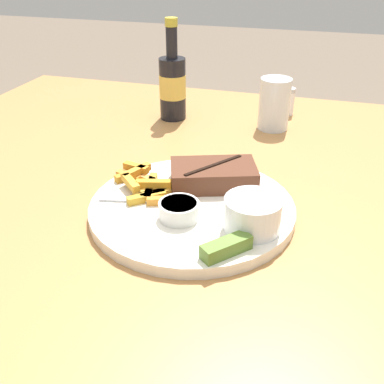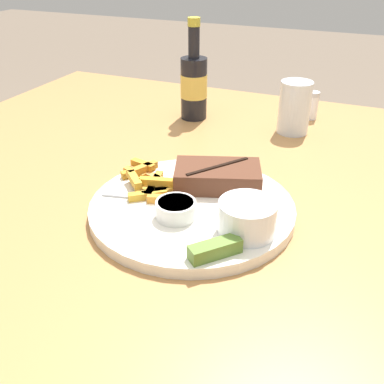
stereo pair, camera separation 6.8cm
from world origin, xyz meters
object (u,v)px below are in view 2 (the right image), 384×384
object	(u,v)px
pickle_spear	(215,249)
drinking_glass	(295,107)
beer_bottle	(194,84)
steak_portion	(218,176)
salt_shaker	(312,105)
coleslaw_cup	(247,216)
dipping_sauce_cup	(176,209)
fork_utensil	(140,197)
dinner_plate	(192,208)

from	to	relation	value
pickle_spear	drinking_glass	world-z (taller)	drinking_glass
pickle_spear	beer_bottle	world-z (taller)	beer_bottle
steak_portion	salt_shaker	distance (m)	0.43
coleslaw_cup	dipping_sauce_cup	bearing A→B (deg)	-178.35
fork_utensil	steak_portion	bearing A→B (deg)	28.82
steak_portion	fork_utensil	world-z (taller)	steak_portion
fork_utensil	beer_bottle	world-z (taller)	beer_bottle
beer_bottle	fork_utensil	bearing A→B (deg)	-79.02
beer_bottle	dinner_plate	bearing A→B (deg)	-67.60
coleslaw_cup	dipping_sauce_cup	xyz separation A→B (m)	(-0.11, -0.00, -0.01)
dinner_plate	pickle_spear	xyz separation A→B (m)	(0.08, -0.11, 0.02)
coleslaw_cup	salt_shaker	size ratio (longest dim) A/B	1.24
beer_bottle	salt_shaker	world-z (taller)	beer_bottle
fork_utensil	beer_bottle	size ratio (longest dim) A/B	0.59
fork_utensil	pickle_spear	bearing A→B (deg)	-41.57
coleslaw_cup	salt_shaker	xyz separation A→B (m)	(-0.00, 0.54, -0.01)
dipping_sauce_cup	salt_shaker	world-z (taller)	salt_shaker
dinner_plate	pickle_spear	distance (m)	0.14
beer_bottle	steak_portion	bearing A→B (deg)	-61.20
drinking_glass	steak_portion	bearing A→B (deg)	-99.78
steak_portion	drinking_glass	world-z (taller)	drinking_glass
fork_utensil	drinking_glass	bearing A→B (deg)	57.29
fork_utensil	salt_shaker	world-z (taller)	salt_shaker
dipping_sauce_cup	salt_shaker	distance (m)	0.55
salt_shaker	beer_bottle	bearing A→B (deg)	-158.56
coleslaw_cup	beer_bottle	bearing A→B (deg)	121.05
coleslaw_cup	fork_utensil	size ratio (longest dim) A/B	0.61
pickle_spear	fork_utensil	world-z (taller)	pickle_spear
dipping_sauce_cup	pickle_spear	distance (m)	0.11
pickle_spear	beer_bottle	size ratio (longest dim) A/B	0.30
steak_portion	pickle_spear	distance (m)	0.19
dinner_plate	coleslaw_cup	bearing A→B (deg)	-22.72
beer_bottle	drinking_glass	xyz separation A→B (m)	(0.24, 0.00, -0.02)
beer_bottle	salt_shaker	size ratio (longest dim) A/B	3.48
coleslaw_cup	dinner_plate	bearing A→B (deg)	157.28
steak_portion	beer_bottle	size ratio (longest dim) A/B	0.70
steak_portion	salt_shaker	world-z (taller)	salt_shaker
dinner_plate	coleslaw_cup	size ratio (longest dim) A/B	3.93
dinner_plate	salt_shaker	distance (m)	0.51
drinking_glass	dinner_plate	bearing A→B (deg)	-100.47
steak_portion	fork_utensil	size ratio (longest dim) A/B	1.18
fork_utensil	beer_bottle	distance (m)	0.42
salt_shaker	dinner_plate	bearing A→B (deg)	-100.94
drinking_glass	fork_utensil	bearing A→B (deg)	-110.65
dipping_sauce_cup	pickle_spear	world-z (taller)	dipping_sauce_cup
steak_portion	drinking_glass	size ratio (longest dim) A/B	1.40
steak_portion	dipping_sauce_cup	size ratio (longest dim) A/B	2.65
steak_portion	dinner_plate	bearing A→B (deg)	-103.72
coleslaw_cup	fork_utensil	xyz separation A→B (m)	(-0.18, 0.02, -0.03)
steak_portion	fork_utensil	distance (m)	0.13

